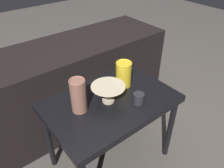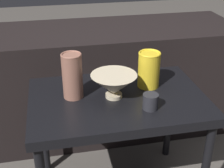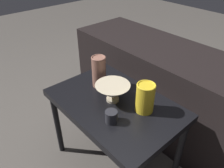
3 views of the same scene
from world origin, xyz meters
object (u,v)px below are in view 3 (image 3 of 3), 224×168
at_px(vase_textured_left, 99,71).
at_px(cup, 111,117).
at_px(vase_colorful_right, 145,97).
at_px(bowl, 112,92).

bearing_deg(vase_textured_left, cup, -28.48).
bearing_deg(vase_colorful_right, cup, -104.81).
xyz_separation_m(vase_textured_left, vase_colorful_right, (0.33, 0.03, -0.02)).
height_order(bowl, vase_colorful_right, vase_colorful_right).
bearing_deg(bowl, vase_textured_left, 166.48).
bearing_deg(vase_colorful_right, bowl, -157.83).
xyz_separation_m(bowl, cup, (0.12, -0.12, -0.03)).
relative_size(bowl, vase_textured_left, 0.99).
height_order(bowl, vase_textured_left, vase_textured_left).
xyz_separation_m(bowl, vase_textured_left, (-0.16, 0.04, 0.04)).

